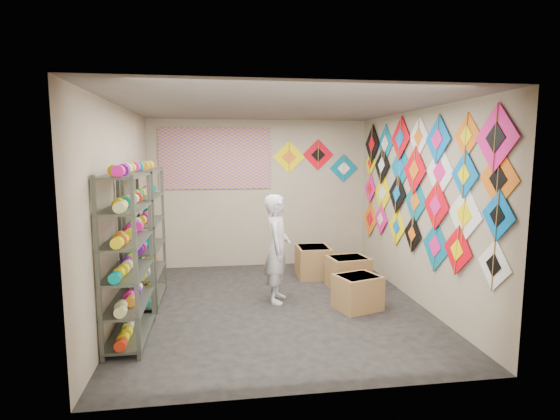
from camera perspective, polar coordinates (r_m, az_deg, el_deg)
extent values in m
plane|color=black|center=(6.20, -0.53, -12.38)|extent=(4.50, 4.50, 0.00)
plane|color=tan|center=(8.10, -2.69, 2.14)|extent=(4.00, 0.00, 4.00)
plane|color=tan|center=(3.69, 4.17, -4.44)|extent=(4.00, 0.00, 4.00)
plane|color=tan|center=(5.95, -20.00, -0.29)|extent=(0.00, 4.50, 4.50)
plane|color=tan|center=(6.46, 17.33, 0.41)|extent=(0.00, 4.50, 4.50)
plane|color=slate|center=(5.86, -0.56, 13.29)|extent=(4.50, 4.50, 0.00)
cube|color=#4C5147|center=(5.16, -19.29, -5.93)|extent=(0.40, 1.10, 1.90)
cube|color=#4C5147|center=(6.41, -17.10, -3.25)|extent=(0.40, 1.10, 1.90)
cylinder|color=#FF14A4|center=(4.68, -20.46, -6.16)|extent=(0.12, 0.10, 0.12)
cylinder|color=orange|center=(4.86, -19.98, -5.63)|extent=(0.12, 0.10, 0.12)
cylinder|color=yellow|center=(5.05, -19.55, -5.13)|extent=(0.12, 0.10, 0.12)
cylinder|color=silver|center=(5.23, -19.14, -4.68)|extent=(0.12, 0.10, 0.12)
cylinder|color=red|center=(5.41, -18.76, -4.25)|extent=(0.12, 0.10, 0.12)
cylinder|color=#6A0EA3|center=(5.60, -18.41, -3.85)|extent=(0.12, 0.10, 0.12)
cylinder|color=#CFCF84|center=(5.93, -17.84, -3.21)|extent=(0.12, 0.10, 0.12)
cylinder|color=#03928E|center=(6.11, -17.54, -2.87)|extent=(0.12, 0.10, 0.12)
cylinder|color=#FF14A4|center=(6.30, -17.26, -2.56)|extent=(0.12, 0.10, 0.12)
cylinder|color=orange|center=(6.49, -17.00, -2.26)|extent=(0.12, 0.10, 0.12)
cylinder|color=yellow|center=(6.68, -16.76, -1.98)|extent=(0.12, 0.10, 0.12)
cylinder|color=silver|center=(6.86, -16.52, -1.72)|extent=(0.12, 0.10, 0.12)
cube|color=white|center=(4.96, 26.19, -6.48)|extent=(0.01, 0.55, 0.55)
cube|color=red|center=(5.48, 22.17, -4.87)|extent=(0.04, 0.60, 0.60)
cube|color=#066A8E|center=(5.97, 19.65, -4.46)|extent=(0.02, 0.68, 0.68)
cube|color=black|center=(6.51, 16.91, -3.00)|extent=(0.02, 0.54, 0.54)
cube|color=#FFE800|center=(7.05, 15.01, -2.09)|extent=(0.03, 0.61, 0.61)
cube|color=#FB158A|center=(7.62, 13.02, -1.18)|extent=(0.01, 0.55, 0.55)
cube|color=orange|center=(8.16, 11.69, -1.09)|extent=(0.04, 0.69, 0.69)
cube|color=#0369C6|center=(4.83, 26.58, -0.67)|extent=(0.02, 0.53, 0.53)
cube|color=white|center=(5.35, 22.98, -0.55)|extent=(0.03, 0.68, 0.68)
cube|color=red|center=(5.88, 19.70, 0.56)|extent=(0.02, 0.64, 0.64)
cube|color=#066A8E|center=(6.44, 17.28, 1.09)|extent=(0.03, 0.67, 0.67)
cube|color=black|center=(6.97, 15.04, 2.10)|extent=(0.04, 0.63, 0.63)
cube|color=#FFE800|center=(7.57, 13.25, 2.13)|extent=(0.02, 0.70, 0.70)
cube|color=#FB158A|center=(8.09, 11.66, 2.73)|extent=(0.03, 0.54, 0.54)
cube|color=orange|center=(4.85, 26.67, 3.64)|extent=(0.01, 0.63, 0.63)
cube|color=#0369C6|center=(5.32, 22.96, 4.28)|extent=(0.01, 0.54, 0.54)
cube|color=white|center=(5.84, 20.13, 4.69)|extent=(0.02, 0.69, 0.69)
cube|color=red|center=(6.43, 17.15, 4.99)|extent=(0.03, 0.69, 0.69)
cube|color=#066A8E|center=(6.90, 15.47, 5.44)|extent=(0.02, 0.70, 0.70)
cube|color=black|center=(7.56, 13.17, 5.73)|extent=(0.04, 0.64, 0.64)
cube|color=#FFE800|center=(8.12, 11.75, 6.06)|extent=(0.03, 0.51, 0.51)
cube|color=#FB158A|center=(4.88, 26.40, 8.45)|extent=(0.02, 0.70, 0.70)
cube|color=orange|center=(5.35, 23.23, 8.92)|extent=(0.02, 0.52, 0.52)
cube|color=#0369C6|center=(5.88, 19.90, 8.67)|extent=(0.03, 0.63, 0.63)
cube|color=white|center=(6.39, 17.67, 9.09)|extent=(0.01, 0.59, 0.59)
cube|color=red|center=(6.90, 15.44, 9.02)|extent=(0.03, 0.67, 0.67)
cube|color=#066A8E|center=(7.49, 13.59, 8.43)|extent=(0.01, 0.65, 0.65)
cube|color=black|center=(8.02, 11.95, 8.43)|extent=(0.02, 0.70, 0.70)
cube|color=#FFE800|center=(8.12, 1.18, 6.92)|extent=(0.60, 0.02, 0.60)
cube|color=red|center=(8.23, 4.99, 7.19)|extent=(0.59, 0.02, 0.59)
cube|color=#066A8E|center=(8.36, 8.33, 5.41)|extent=(0.55, 0.02, 0.55)
cube|color=#7B4699|center=(8.01, -8.45, 6.67)|extent=(2.00, 0.01, 1.10)
imported|color=silver|center=(6.18, -0.35, -5.05)|extent=(0.73, 0.62, 1.53)
cube|color=olive|center=(6.10, 10.09, -10.54)|extent=(0.67, 0.62, 0.47)
cube|color=olive|center=(6.99, 8.87, -8.06)|extent=(0.66, 0.56, 0.49)
cube|color=olive|center=(7.51, 4.35, -6.74)|extent=(0.55, 0.61, 0.52)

